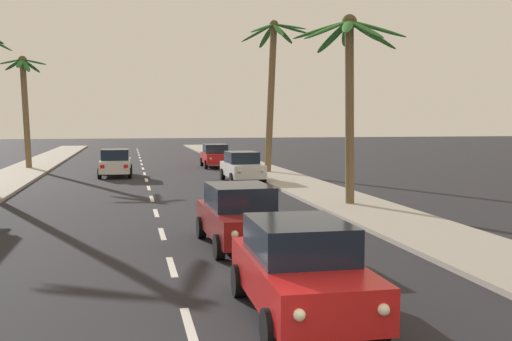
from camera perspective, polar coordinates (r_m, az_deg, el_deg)
The scene contains 10 objects.
sidewalk_right at distance 28.33m, azimuth 6.31°, elevation -2.14°, with size 3.20×110.00×0.14m, color #9E998E.
lane_markings at distance 26.31m, azimuth -8.62°, elevation -2.84°, with size 4.28×87.05×0.01m.
sedan_lead_at_stop_bar at distance 10.87m, azimuth 4.14°, elevation -9.07°, with size 1.97×4.46×1.68m.
sedan_third_in_queue at distance 16.72m, azimuth -1.49°, elevation -4.19°, with size 2.08×4.50×1.68m.
sedan_oncoming_far at distance 38.16m, azimuth -12.96°, elevation 0.72°, with size 2.01×4.48×1.68m.
sedan_parked_nearest_kerb at distance 34.14m, azimuth -1.31°, elevation 0.38°, with size 2.05×4.49×1.68m.
sedan_parked_mid_kerb at distance 44.66m, azimuth -3.80°, elevation 1.40°, with size 1.98×4.46×1.68m.
palm_left_farthest at distance 45.44m, azimuth -20.77°, elevation 6.69°, with size 3.19×3.16×7.86m.
palm_right_second at distance 24.54m, azimuth 8.77°, elevation 9.82°, with size 4.28×4.28×7.55m.
palm_right_third at distance 39.42m, azimuth 1.55°, elevation 9.17°, with size 4.42×4.31×9.76m.
Camera 1 is at (-0.94, -6.74, 3.45)m, focal length 42.92 mm.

